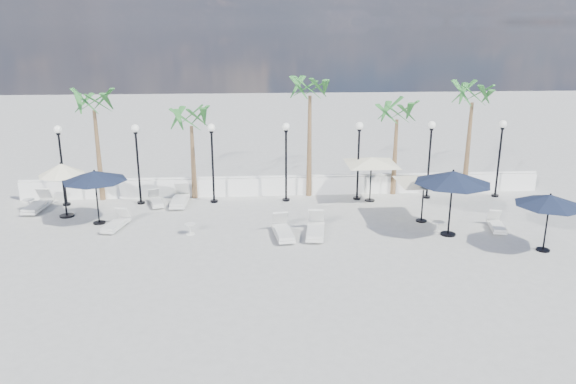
{
  "coord_description": "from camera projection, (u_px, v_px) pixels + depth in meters",
  "views": [
    {
      "loc": [
        -1.64,
        -19.59,
        8.37
      ],
      "look_at": [
        -0.14,
        3.02,
        1.5
      ],
      "focal_mm": 35.0,
      "sensor_mm": 36.0,
      "label": 1
    }
  ],
  "objects": [
    {
      "name": "parasol_cream_small",
      "position": [
        61.0,
        170.0,
        24.59
      ],
      "size": [
        2.05,
        2.05,
        2.51
      ],
      "color": "black",
      "rests_on": "ground"
    },
    {
      "name": "parasol_navy_left",
      "position": [
        95.0,
        176.0,
        23.75
      ],
      "size": [
        2.73,
        2.73,
        2.41
      ],
      "color": "black",
      "rests_on": "ground"
    },
    {
      "name": "lounger_4",
      "position": [
        283.0,
        231.0,
        22.72
      ],
      "size": [
        0.89,
        2.11,
        0.77
      ],
      "rotation": [
        0.0,
        0.0,
        0.11
      ],
      "color": "beige",
      "rests_on": "ground"
    },
    {
      "name": "lamppost_2",
      "position": [
        212.0,
        152.0,
        26.5
      ],
      "size": [
        0.36,
        0.36,
        3.84
      ],
      "color": "black",
      "rests_on": "ground"
    },
    {
      "name": "lamppost_6",
      "position": [
        500.0,
        148.0,
        27.39
      ],
      "size": [
        0.36,
        0.36,
        3.84
      ],
      "color": "black",
      "rests_on": "ground"
    },
    {
      "name": "lounger_3",
      "position": [
        180.0,
        199.0,
        26.78
      ],
      "size": [
        0.76,
        2.18,
        0.81
      ],
      "rotation": [
        0.0,
        0.0,
        -0.03
      ],
      "color": "beige",
      "rests_on": "ground"
    },
    {
      "name": "lounger_0",
      "position": [
        116.0,
        224.0,
        23.67
      ],
      "size": [
        0.97,
        1.86,
        0.66
      ],
      "rotation": [
        0.0,
        0.0,
        -0.24
      ],
      "color": "beige",
      "rests_on": "ground"
    },
    {
      "name": "lounger_6",
      "position": [
        497.0,
        225.0,
        23.56
      ],
      "size": [
        0.89,
        1.74,
        0.62
      ],
      "rotation": [
        0.0,
        0.0,
        -0.22
      ],
      "color": "beige",
      "rests_on": "ground"
    },
    {
      "name": "parasol_navy_mid",
      "position": [
        453.0,
        178.0,
        22.33
      ],
      "size": [
        3.1,
        3.1,
        2.78
      ],
      "color": "black",
      "rests_on": "ground"
    },
    {
      "name": "side_table_1",
      "position": [
        190.0,
        228.0,
        23.03
      ],
      "size": [
        0.46,
        0.46,
        0.45
      ],
      "color": "beige",
      "rests_on": "ground"
    },
    {
      "name": "lounger_1",
      "position": [
        38.0,
        205.0,
        25.98
      ],
      "size": [
        0.86,
        2.14,
        0.78
      ],
      "rotation": [
        0.0,
        0.0,
        -0.09
      ],
      "color": "beige",
      "rests_on": "ground"
    },
    {
      "name": "palm_3",
      "position": [
        397.0,
        117.0,
        27.41
      ],
      "size": [
        2.6,
        2.6,
        4.9
      ],
      "color": "brown",
      "rests_on": "ground"
    },
    {
      "name": "parasol_cream_sq_b",
      "position": [
        425.0,
        175.0,
        23.99
      ],
      "size": [
        4.51,
        4.51,
        2.26
      ],
      "color": "black",
      "rests_on": "ground"
    },
    {
      "name": "lounger_2",
      "position": [
        156.0,
        201.0,
        26.72
      ],
      "size": [
        0.97,
        1.69,
        0.6
      ],
      "rotation": [
        0.0,
        0.0,
        0.3
      ],
      "color": "beige",
      "rests_on": "ground"
    },
    {
      "name": "parasol_navy_right",
      "position": [
        550.0,
        200.0,
        20.87
      ],
      "size": [
        2.56,
        2.56,
        2.29
      ],
      "color": "black",
      "rests_on": "ground"
    },
    {
      "name": "lamppost_0",
      "position": [
        61.0,
        154.0,
        26.05
      ],
      "size": [
        0.36,
        0.36,
        3.84
      ],
      "color": "black",
      "rests_on": "ground"
    },
    {
      "name": "side_table_2",
      "position": [
        438.0,
        226.0,
        23.26
      ],
      "size": [
        0.48,
        0.48,
        0.46
      ],
      "color": "beige",
      "rests_on": "ground"
    },
    {
      "name": "palm_4",
      "position": [
        472.0,
        100.0,
        27.42
      ],
      "size": [
        2.6,
        2.6,
        5.7
      ],
      "color": "brown",
      "rests_on": "ground"
    },
    {
      "name": "ground",
      "position": [
        297.0,
        253.0,
        21.24
      ],
      "size": [
        100.0,
        100.0,
        0.0
      ],
      "primitive_type": "plane",
      "color": "gray",
      "rests_on": "ground"
    },
    {
      "name": "parasol_cream_sq_a",
      "position": [
        372.0,
        158.0,
        26.79
      ],
      "size": [
        4.78,
        4.78,
        2.35
      ],
      "color": "black",
      "rests_on": "ground"
    },
    {
      "name": "side_table_0",
      "position": [
        29.0,
        204.0,
        26.0
      ],
      "size": [
        0.53,
        0.53,
        0.51
      ],
      "color": "beige",
      "rests_on": "ground"
    },
    {
      "name": "lounger_5",
      "position": [
        315.0,
        229.0,
        22.88
      ],
      "size": [
        1.01,
        2.23,
        0.81
      ],
      "rotation": [
        0.0,
        0.0,
        -0.15
      ],
      "color": "beige",
      "rests_on": "ground"
    },
    {
      "name": "lamppost_1",
      "position": [
        137.0,
        153.0,
        26.28
      ],
      "size": [
        0.36,
        0.36,
        3.84
      ],
      "color": "black",
      "rests_on": "ground"
    },
    {
      "name": "lamppost_3",
      "position": [
        286.0,
        151.0,
        26.72
      ],
      "size": [
        0.36,
        0.36,
        3.84
      ],
      "color": "black",
      "rests_on": "ground"
    },
    {
      "name": "palm_1",
      "position": [
        191.0,
        123.0,
        26.83
      ],
      "size": [
        2.6,
        2.6,
        4.7
      ],
      "color": "brown",
      "rests_on": "ground"
    },
    {
      "name": "palm_0",
      "position": [
        94.0,
        107.0,
        26.32
      ],
      "size": [
        2.6,
        2.6,
        5.5
      ],
      "color": "brown",
      "rests_on": "ground"
    },
    {
      "name": "lamppost_4",
      "position": [
        359.0,
        150.0,
        26.94
      ],
      "size": [
        0.36,
        0.36,
        3.84
      ],
      "color": "black",
      "rests_on": "ground"
    },
    {
      "name": "balustrade",
      "position": [
        285.0,
        186.0,
        28.26
      ],
      "size": [
        26.0,
        0.3,
        1.01
      ],
      "color": "white",
      "rests_on": "ground"
    },
    {
      "name": "lamppost_5",
      "position": [
        430.0,
        149.0,
        27.17
      ],
      "size": [
        0.36,
        0.36,
        3.84
      ],
      "color": "black",
      "rests_on": "ground"
    },
    {
      "name": "palm_2",
      "position": [
        310.0,
        93.0,
        26.8
      ],
      "size": [
        2.6,
        2.6,
        6.1
      ],
      "color": "brown",
      "rests_on": "ground"
    }
  ]
}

